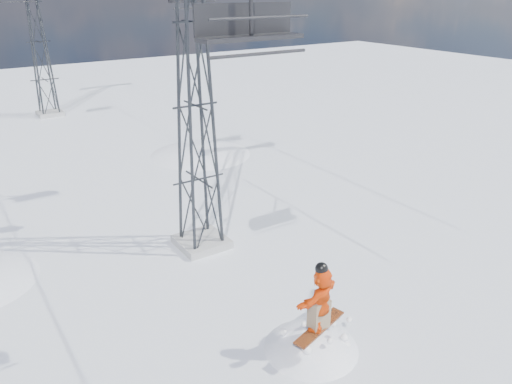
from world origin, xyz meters
The scene contains 5 objects.
ground centered at (0.00, 0.00, 0.00)m, with size 120.00×120.00×0.00m, color white.
snow_terrain centered at (-4.77, 21.24, -9.59)m, with size 39.00×37.00×22.00m.
lift_tower_near centered at (0.80, 8.00, 5.47)m, with size 5.20×1.80×11.43m.
lift_tower_far centered at (0.80, 33.00, 5.47)m, with size 5.20×1.80×11.43m.
lift_chair_near centered at (-1.40, 1.12, 8.65)m, with size 2.21×0.64×2.74m.
Camera 1 is at (-6.91, -7.41, 9.37)m, focal length 35.00 mm.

